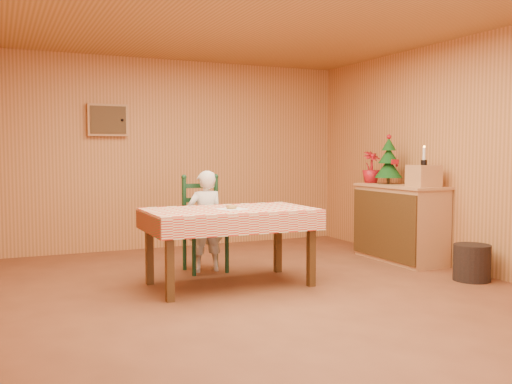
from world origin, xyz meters
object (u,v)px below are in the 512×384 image
at_px(crate, 424,176).
at_px(christmas_tree, 389,162).
at_px(dining_table, 230,217).
at_px(storage_bin, 472,263).
at_px(shelf_unit, 400,223).
at_px(ladder_chair, 204,226).
at_px(seated_child, 205,221).

xyz_separation_m(crate, christmas_tree, (-0.00, 0.65, 0.16)).
height_order(dining_table, storage_bin, dining_table).
bearing_deg(storage_bin, crate, 88.44).
xyz_separation_m(shelf_unit, christmas_tree, (0.01, 0.25, 0.74)).
xyz_separation_m(ladder_chair, storage_bin, (2.36, -1.63, -0.32)).
xyz_separation_m(dining_table, storage_bin, (2.36, -0.84, -0.50)).
distance_m(dining_table, christmas_tree, 2.51).
relative_size(ladder_chair, seated_child, 0.96).
relative_size(dining_table, shelf_unit, 1.34).
distance_m(ladder_chair, storage_bin, 2.89).
distance_m(christmas_tree, storage_bin, 1.76).
bearing_deg(crate, christmas_tree, 90.00).
distance_m(seated_child, crate, 2.56).
distance_m(seated_child, christmas_tree, 2.47).
height_order(dining_table, ladder_chair, ladder_chair).
bearing_deg(shelf_unit, seated_child, 170.77).
relative_size(shelf_unit, storage_bin, 3.30).
height_order(ladder_chair, crate, crate).
relative_size(ladder_chair, crate, 3.60).
xyz_separation_m(dining_table, christmas_tree, (2.38, 0.59, 0.52)).
distance_m(shelf_unit, crate, 0.71).
distance_m(crate, christmas_tree, 0.67).
bearing_deg(crate, storage_bin, -91.56).
bearing_deg(crate, shelf_unit, 91.23).
height_order(dining_table, shelf_unit, shelf_unit).
bearing_deg(dining_table, seated_child, 90.00).
relative_size(crate, christmas_tree, 0.48).
relative_size(seated_child, shelf_unit, 0.91).
distance_m(ladder_chair, seated_child, 0.08).
relative_size(christmas_tree, storage_bin, 1.65).
height_order(seated_child, shelf_unit, seated_child).
bearing_deg(christmas_tree, crate, -90.00).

